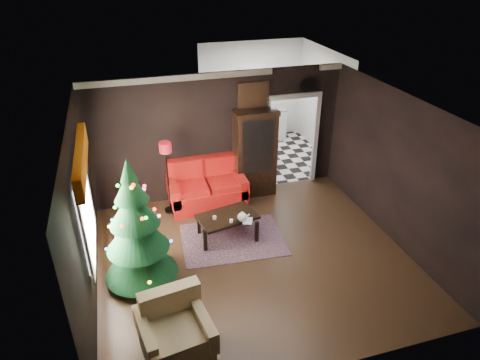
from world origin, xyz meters
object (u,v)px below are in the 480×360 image
object	(u,v)px
armchair	(175,331)
kitchen_table	(261,150)
loveseat	(207,185)
wall_clock	(306,85)
christmas_tree	(136,228)
coffee_table	(227,226)
floor_lamp	(168,178)
curio_cabinet	(255,155)
teapot	(242,217)

from	to	relation	value
armchair	kitchen_table	world-z (taller)	armchair
armchair	kitchen_table	distance (m)	6.23
loveseat	wall_clock	size ratio (longest dim) A/B	5.31
loveseat	christmas_tree	size ratio (longest dim) A/B	0.74
christmas_tree	coffee_table	world-z (taller)	christmas_tree
floor_lamp	armchair	size ratio (longest dim) A/B	1.70
wall_clock	kitchen_table	bearing A→B (deg)	113.75
floor_lamp	coffee_table	distance (m)	1.63
curio_cabinet	wall_clock	xyz separation A→B (m)	(1.20, 0.18, 1.43)
loveseat	teapot	xyz separation A→B (m)	(0.32, -1.56, 0.10)
kitchen_table	loveseat	bearing A→B (deg)	-137.49
floor_lamp	coffee_table	size ratio (longest dim) A/B	1.44
christmas_tree	floor_lamp	bearing A→B (deg)	68.61
christmas_tree	wall_clock	size ratio (longest dim) A/B	7.23
loveseat	teapot	bearing A→B (deg)	-78.36
floor_lamp	teapot	bearing A→B (deg)	-52.37
floor_lamp	curio_cabinet	bearing A→B (deg)	8.51
armchair	wall_clock	xyz separation A→B (m)	(3.63, 4.16, 1.92)
coffee_table	teapot	bearing A→B (deg)	-49.95
loveseat	wall_clock	bearing A→B (deg)	9.66
christmas_tree	armchair	bearing A→B (deg)	-79.68
armchair	teapot	size ratio (longest dim) A/B	4.59
armchair	floor_lamp	bearing A→B (deg)	74.08
loveseat	armchair	xyz separation A→B (m)	(-1.28, -3.76, -0.04)
christmas_tree	coffee_table	bearing A→B (deg)	23.92
loveseat	christmas_tree	xyz separation A→B (m)	(-1.60, -2.05, 0.55)
curio_cabinet	teapot	distance (m)	1.99
coffee_table	teapot	xyz separation A→B (m)	(0.22, -0.26, 0.34)
christmas_tree	teapot	xyz separation A→B (m)	(1.92, 0.49, -0.45)
armchair	teapot	world-z (taller)	armchair
curio_cabinet	coffee_table	size ratio (longest dim) A/B	1.74
floor_lamp	teapot	size ratio (longest dim) A/B	7.81
christmas_tree	wall_clock	bearing A→B (deg)	31.83
curio_cabinet	armchair	bearing A→B (deg)	-121.45
coffee_table	wall_clock	world-z (taller)	wall_clock
curio_cabinet	kitchen_table	bearing A→B (deg)	65.56
wall_clock	coffee_table	bearing A→B (deg)	-142.97
armchair	coffee_table	bearing A→B (deg)	51.88
loveseat	coffee_table	distance (m)	1.32
loveseat	coffee_table	size ratio (longest dim) A/B	1.56
curio_cabinet	coffee_table	distance (m)	1.97
armchair	teapot	distance (m)	2.73
floor_lamp	coffee_table	xyz separation A→B (m)	(0.92, -1.22, -0.57)
curio_cabinet	wall_clock	bearing A→B (deg)	8.53
curio_cabinet	christmas_tree	bearing A→B (deg)	-140.43
christmas_tree	kitchen_table	bearing A→B (deg)	47.45
teapot	christmas_tree	bearing A→B (deg)	-165.65
curio_cabinet	kitchen_table	distance (m)	1.67
christmas_tree	coffee_table	size ratio (longest dim) A/B	2.12
armchair	wall_clock	world-z (taller)	wall_clock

